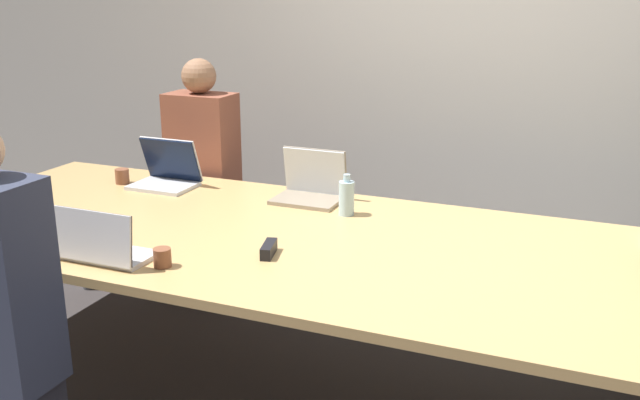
% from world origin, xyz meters
% --- Properties ---
extents(curtain_wall, '(12.00, 0.06, 2.80)m').
position_xyz_m(curtain_wall, '(0.00, 1.76, 1.40)').
color(curtain_wall, beige).
rests_on(curtain_wall, ground_plane).
extents(conference_table, '(4.48, 1.45, 0.75)m').
position_xyz_m(conference_table, '(0.00, 0.00, 0.71)').
color(conference_table, tan).
rests_on(conference_table, ground_plane).
extents(laptop_far_midleft, '(0.34, 0.25, 0.26)m').
position_xyz_m(laptop_far_midleft, '(-0.55, 0.55, 0.83)').
color(laptop_far_midleft, gray).
rests_on(laptop_far_midleft, conference_table).
extents(bottle_far_midleft, '(0.07, 0.07, 0.20)m').
position_xyz_m(bottle_far_midleft, '(-0.29, 0.38, 0.84)').
color(bottle_far_midleft, '#ADD1E0').
rests_on(bottle_far_midleft, conference_table).
extents(laptop_near_left, '(0.37, 0.22, 0.23)m').
position_xyz_m(laptop_near_left, '(-0.99, -0.56, 0.82)').
color(laptop_near_left, silver).
rests_on(laptop_near_left, conference_table).
extents(cup_near_left, '(0.07, 0.07, 0.08)m').
position_xyz_m(cup_near_left, '(-0.73, -0.52, 0.79)').
color(cup_near_left, brown).
rests_on(cup_near_left, conference_table).
extents(laptop_far_left, '(0.34, 0.26, 0.26)m').
position_xyz_m(laptop_far_left, '(-1.39, 0.48, 0.83)').
color(laptop_far_left, silver).
rests_on(laptop_far_left, conference_table).
extents(person_far_left, '(0.40, 0.24, 1.41)m').
position_xyz_m(person_far_left, '(-1.41, 0.90, 0.68)').
color(person_far_left, '#2D2D38').
rests_on(person_far_left, ground_plane).
extents(cup_far_left, '(0.08, 0.08, 0.08)m').
position_xyz_m(cup_far_left, '(-1.64, 0.42, 0.80)').
color(cup_far_left, brown).
rests_on(cup_far_left, conference_table).
extents(stapler, '(0.08, 0.16, 0.05)m').
position_xyz_m(stapler, '(-0.40, -0.24, 0.78)').
color(stapler, black).
rests_on(stapler, conference_table).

